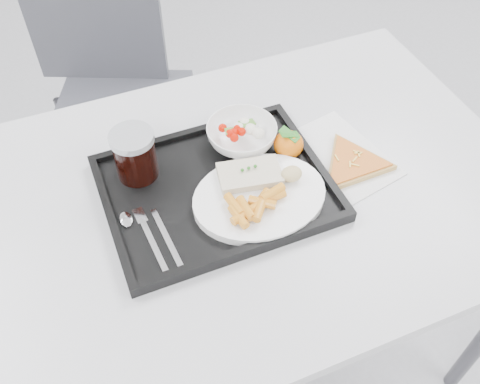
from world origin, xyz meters
name	(u,v)px	position (x,y,z in m)	size (l,w,h in m)	color
table	(241,211)	(0.00, 0.30, 0.68)	(1.20, 0.80, 0.75)	silver
chair	(111,78)	(-0.13, 1.06, 0.54)	(0.55, 0.57, 0.93)	#3A3B42
tray	(216,189)	(-0.05, 0.32, 0.76)	(0.45, 0.35, 0.03)	black
dinner_plate	(259,197)	(0.02, 0.25, 0.77)	(0.27, 0.27, 0.02)	white
fish_fillet	(250,174)	(0.02, 0.30, 0.79)	(0.14, 0.10, 0.02)	beige
bread_roll	(292,174)	(0.09, 0.26, 0.80)	(0.05, 0.05, 0.03)	#ECC089
salad_bowl	(242,135)	(0.05, 0.41, 0.79)	(0.15, 0.15, 0.05)	white
cola_glass	(135,154)	(-0.18, 0.41, 0.82)	(0.09, 0.09, 0.11)	black
cutlery	(147,231)	(-0.21, 0.26, 0.77)	(0.08, 0.17, 0.01)	silver
napkin	(325,163)	(0.20, 0.30, 0.75)	(0.29, 0.28, 0.00)	silver
tangerine	(289,144)	(0.13, 0.35, 0.79)	(0.07, 0.07, 0.07)	orange
pizza_slice	(353,164)	(0.25, 0.27, 0.76)	(0.28, 0.28, 0.02)	tan
carrot_pile	(255,205)	(0.00, 0.22, 0.80)	(0.13, 0.08, 0.03)	orange
salad_contents	(242,130)	(0.05, 0.42, 0.80)	(0.09, 0.07, 0.02)	#BB0E00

